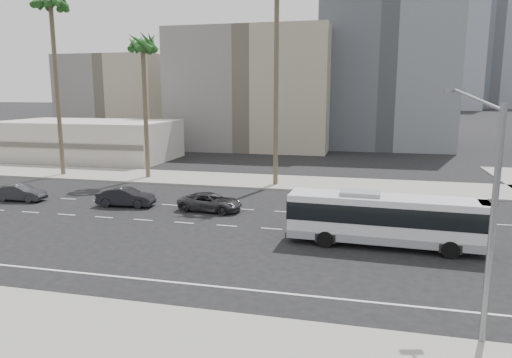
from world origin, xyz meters
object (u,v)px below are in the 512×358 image
(car_a, at_px, (210,202))
(car_b, at_px, (126,197))
(car_c, at_px, (21,193))
(city_bus, at_px, (384,218))
(streetlight_corner, at_px, (487,203))
(palm_mid, at_px, (143,48))
(palm_far, at_px, (51,5))

(car_a, xyz_separation_m, car_b, (-6.78, -0.17, 0.07))
(car_b, bearing_deg, car_c, 87.50)
(city_bus, xyz_separation_m, streetlight_corner, (2.94, -9.76, 3.29))
(car_c, height_order, palm_mid, palm_mid)
(car_a, xyz_separation_m, streetlight_corner, (15.17, -15.12, 4.27))
(city_bus, relative_size, streetlight_corner, 1.24)
(palm_mid, bearing_deg, streetlight_corner, -45.60)
(car_b, bearing_deg, palm_mid, 13.81)
(city_bus, xyz_separation_m, car_b, (-19.01, 5.19, -0.91))
(car_b, height_order, palm_far, palm_far)
(car_b, bearing_deg, streetlight_corner, -128.89)
(car_b, distance_m, car_c, 9.17)
(palm_far, bearing_deg, streetlight_corner, -36.15)
(car_c, distance_m, palm_far, 20.32)
(car_b, relative_size, car_c, 1.10)
(city_bus, distance_m, palm_far, 39.22)
(car_a, bearing_deg, car_c, 95.97)
(car_b, height_order, streetlight_corner, streetlight_corner)
(city_bus, distance_m, streetlight_corner, 10.71)
(city_bus, xyz_separation_m, palm_mid, (-22.79, 16.52, 11.27))
(car_a, distance_m, palm_mid, 19.65)
(car_b, bearing_deg, palm_far, 46.27)
(palm_mid, bearing_deg, palm_far, -176.66)
(city_bus, height_order, car_b, city_bus)
(streetlight_corner, relative_size, palm_mid, 0.61)
(car_b, xyz_separation_m, palm_mid, (-3.78, 11.33, 12.18))
(streetlight_corner, bearing_deg, car_a, 121.44)
(palm_mid, bearing_deg, car_a, -46.57)
(car_a, xyz_separation_m, car_c, (-15.95, -0.51, 0.00))
(car_a, height_order, car_c, car_c)
(city_bus, distance_m, car_b, 19.73)
(car_a, relative_size, streetlight_corner, 0.54)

